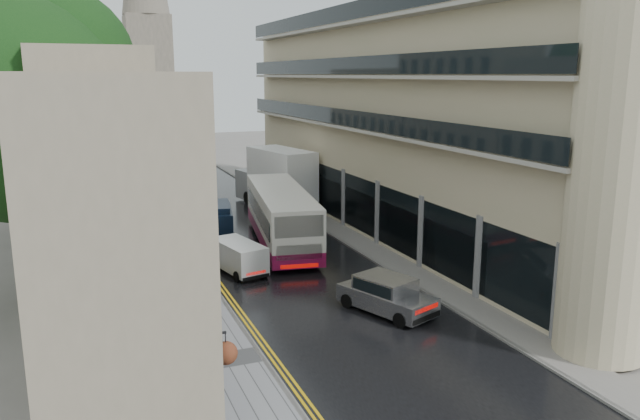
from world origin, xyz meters
TOP-DOWN VIEW (x-y plane):
  - road at (0.00, 27.50)m, footprint 9.00×85.00m
  - left_sidewalk at (-5.85, 27.50)m, footprint 2.70×85.00m
  - right_sidewalk at (5.40, 27.50)m, footprint 1.80×85.00m
  - old_shop_row at (-9.45, 30.00)m, footprint 4.50×56.00m
  - modern_block at (10.30, 26.00)m, footprint 8.00×40.00m
  - church_spire at (0.50, 82.00)m, footprint 6.40×6.40m
  - tree_near at (-12.50, 20.00)m, footprint 10.56×10.56m
  - tree_far at (-12.20, 33.00)m, footprint 9.24×9.24m
  - cream_bus at (-0.84, 22.08)m, footprint 4.81×12.59m
  - white_lorry at (3.17, 33.21)m, footprint 4.29×9.10m
  - silver_hatchback at (1.48, 11.36)m, footprint 3.30×4.68m
  - white_van at (-3.23, 19.35)m, footprint 2.34×3.94m
  - navy_van at (-3.48, 26.56)m, footprint 2.69×4.89m
  - pedestrian at (-6.48, 25.96)m, footprint 0.72×0.62m
  - lamp_post_near at (-5.52, 18.71)m, footprint 0.80×0.25m
  - lamp_post_far at (-5.01, 36.97)m, footprint 0.91×0.38m

SIDE VIEW (x-z plane):
  - road at x=0.00m, z-range 0.00..0.02m
  - left_sidewalk at x=-5.85m, z-range 0.00..0.12m
  - right_sidewalk at x=5.40m, z-range 0.00..0.12m
  - silver_hatchback at x=1.48m, z-range 0.02..1.63m
  - white_van at x=-3.23m, z-range 0.02..1.69m
  - pedestrian at x=-6.48m, z-range 0.12..1.81m
  - navy_van at x=-3.48m, z-range 0.02..2.38m
  - cream_bus at x=-0.84m, z-range 0.02..3.37m
  - white_lorry at x=3.17m, z-range 0.02..4.62m
  - lamp_post_near at x=-5.52m, z-range 0.12..7.13m
  - lamp_post_far at x=-5.01m, z-range 0.12..8.01m
  - old_shop_row at x=-9.45m, z-range 0.00..12.00m
  - tree_far at x=-12.20m, z-range 0.00..12.46m
  - tree_near at x=-12.50m, z-range 0.00..13.89m
  - modern_block at x=10.30m, z-range 0.00..14.00m
  - church_spire at x=0.50m, z-range 0.00..40.00m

